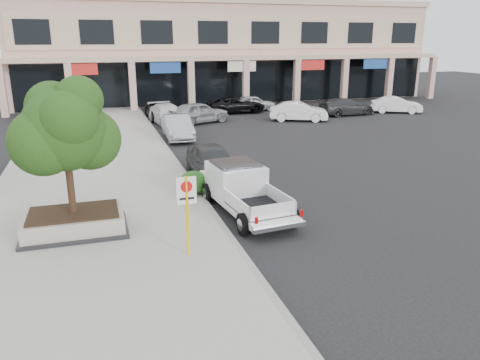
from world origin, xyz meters
name	(u,v)px	position (x,y,z in m)	size (l,w,h in m)	color
ground	(267,225)	(0.00, 0.00, 0.00)	(120.00, 120.00, 0.00)	black
sidewalk	(95,186)	(-5.50, 6.00, 0.07)	(8.00, 52.00, 0.15)	gray
curb	(188,178)	(-1.55, 6.00, 0.07)	(0.20, 52.00, 0.15)	gray
strip_mall	(225,51)	(8.00, 33.93, 4.75)	(40.55, 12.43, 9.50)	tan
planter	(75,222)	(-6.15, 0.96, 0.48)	(3.20, 2.20, 0.68)	black
planter_tree	(69,129)	(-6.02, 1.11, 3.41)	(2.90, 2.55, 4.00)	black
no_parking_sign	(187,205)	(-3.03, -1.70, 1.63)	(0.55, 0.09, 2.30)	yellow
hedge	(193,183)	(-1.80, 3.50, 0.62)	(1.10, 0.99, 0.94)	#154614
pickup_truck	(246,191)	(-0.35, 1.27, 0.84)	(1.97, 5.31, 1.67)	silver
curb_car_a	(212,162)	(-0.42, 5.96, 0.74)	(1.76, 4.37, 1.49)	#2A2C2F
curb_car_b	(178,127)	(-0.42, 14.79, 0.73)	(1.54, 4.42, 1.46)	#9EA1A6
curb_car_c	(168,114)	(-0.19, 20.12, 0.71)	(1.98, 4.88, 1.41)	silver
curb_car_d	(163,111)	(-0.23, 22.40, 0.67)	(2.21, 4.79, 1.33)	black
lot_car_a	(198,112)	(2.00, 19.80, 0.80)	(1.88, 4.68, 1.60)	gray
lot_car_b	(299,112)	(9.46, 18.56, 0.71)	(1.50, 4.30, 1.42)	white
lot_car_c	(347,107)	(14.31, 19.97, 0.68)	(1.91, 4.69, 1.36)	#2B2D30
lot_car_d	(236,105)	(6.11, 23.72, 0.68)	(2.24, 4.86, 1.35)	black
lot_car_e	(253,103)	(7.84, 24.45, 0.66)	(1.57, 3.89, 1.33)	#A9AAB1
lot_car_f	(396,105)	(18.90, 19.79, 0.67)	(1.41, 4.04, 1.33)	white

